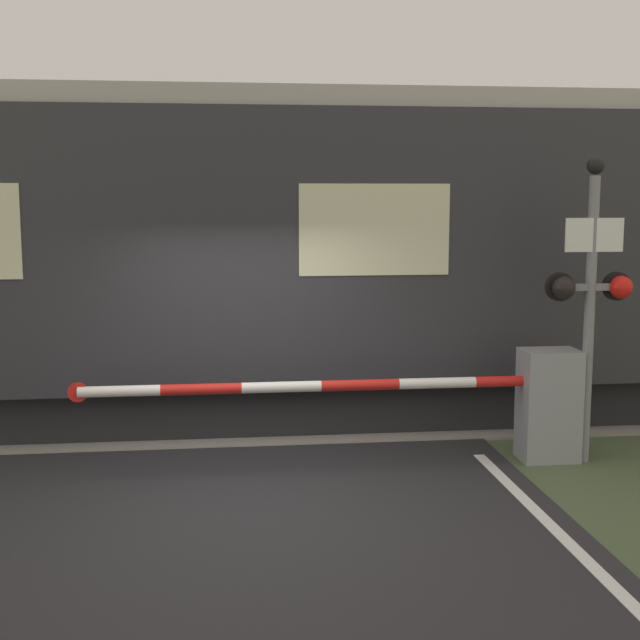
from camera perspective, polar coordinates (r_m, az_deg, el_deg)
ground_plane at (r=8.54m, az=-4.46°, el=-11.22°), size 80.00×80.00×0.00m
track_bed at (r=11.63m, az=-5.14°, el=-5.88°), size 36.00×3.20×0.13m
train at (r=11.45m, az=2.16°, el=4.22°), size 16.95×2.98×4.02m
crossing_barrier at (r=9.67m, az=12.27°, el=-5.14°), size 5.28×0.44×1.19m
signal_post at (r=9.63m, az=16.94°, el=1.81°), size 0.92×0.26×3.20m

